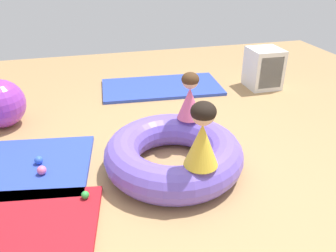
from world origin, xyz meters
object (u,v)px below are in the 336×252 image
child_in_pink (190,96)px  storage_cube (264,69)px  play_ball_blue (39,160)px  play_ball_green (85,195)px  inflatable_cushion (174,154)px  play_ball_pink (42,170)px  exercise_ball_large (0,104)px  child_in_yellow (202,135)px

child_in_pink → storage_cube: (1.53, 1.30, -0.26)m
play_ball_blue → play_ball_green: bearing=-56.9°
inflatable_cushion → child_in_pink: child_in_pink is taller
child_in_pink → play_ball_pink: (-1.41, -0.21, -0.46)m
inflatable_cushion → play_ball_green: size_ratio=19.72×
play_ball_blue → play_ball_pink: size_ratio=0.94×
play_ball_green → exercise_ball_large: exercise_ball_large is taller
play_ball_green → storage_cube: (2.59, 1.94, 0.21)m
child_in_pink → play_ball_pink: child_in_pink is taller
play_ball_pink → play_ball_blue: bearing=102.5°
play_ball_green → storage_cube: size_ratio=0.11×
child_in_yellow → exercise_ball_large: size_ratio=0.97×
child_in_yellow → play_ball_blue: (-1.29, 0.76, -0.50)m
exercise_ball_large → play_ball_pink: bearing=-67.4°
play_ball_blue → play_ball_green: size_ratio=1.22×
child_in_pink → play_ball_blue: child_in_pink is taller
inflatable_cushion → storage_cube: (1.79, 1.66, 0.12)m
play_ball_green → storage_cube: 3.24m
child_in_yellow → play_ball_pink: size_ratio=6.44×
child_in_yellow → child_in_pink: bearing=-61.8°
child_in_pink → play_ball_blue: (-1.45, -0.04, -0.47)m
play_ball_blue → play_ball_pink: play_ball_pink is taller
exercise_ball_large → storage_cube: bearing=5.9°
play_ball_blue → child_in_yellow: bearing=-30.6°
play_ball_pink → play_ball_green: 0.55m
play_ball_blue → play_ball_pink: (0.04, -0.18, 0.00)m
child_in_pink → play_ball_blue: bearing=105.9°
play_ball_pink → exercise_ball_large: (-0.48, 1.16, 0.19)m
child_in_pink → play_ball_pink: bearing=113.1°
inflatable_cushion → exercise_ball_large: 2.10m
child_in_pink → storage_cube: bearing=-35.3°
child_in_pink → inflatable_cushion: bearing=159.2°
play_ball_green → exercise_ball_large: size_ratio=0.12×
child_in_pink → play_ball_green: bearing=135.6°
play_ball_blue → exercise_ball_large: exercise_ball_large is taller
play_ball_pink → storage_cube: storage_cube is taller
play_ball_green → child_in_pink: bearing=31.2°
inflatable_cushion → exercise_ball_large: bearing=141.4°
inflatable_cushion → play_ball_pink: (-1.15, 0.15, -0.08)m
play_ball_blue → storage_cube: 3.27m
play_ball_blue → play_ball_green: (0.39, -0.60, -0.01)m
inflatable_cushion → child_in_pink: 0.59m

